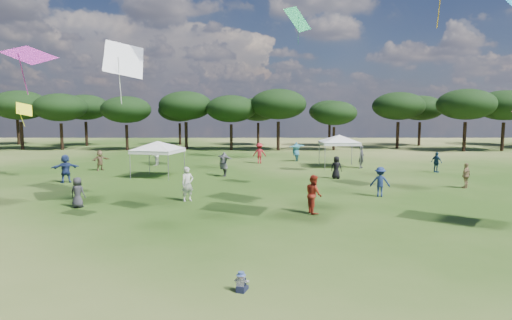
{
  "coord_description": "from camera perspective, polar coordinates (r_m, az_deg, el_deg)",
  "views": [
    {
      "loc": [
        0.46,
        -8.63,
        4.75
      ],
      "look_at": [
        0.47,
        6.0,
        3.1
      ],
      "focal_mm": 30.0,
      "sensor_mm": 36.0,
      "label": 1
    }
  ],
  "objects": [
    {
      "name": "toddler",
      "position": [
        11.78,
        -1.95,
        -16.04
      ],
      "size": [
        0.41,
        0.44,
        0.55
      ],
      "rotation": [
        0.0,
        0.0,
        -0.31
      ],
      "color": "#161932",
      "rests_on": "ground"
    },
    {
      "name": "tent_right",
      "position": [
        37.51,
        11.05,
        3.13
      ],
      "size": [
        6.31,
        6.31,
        3.09
      ],
      "rotation": [
        0.0,
        0.0,
        0.01
      ],
      "color": "gray",
      "rests_on": "ground"
    },
    {
      "name": "festival_crowd",
      "position": [
        32.35,
        -1.73,
        -0.4
      ],
      "size": [
        28.39,
        22.86,
        1.92
      ],
      "color": "silver",
      "rests_on": "ground"
    },
    {
      "name": "tent_left",
      "position": [
        32.06,
        -12.98,
        2.25
      ],
      "size": [
        6.1,
        6.1,
        2.93
      ],
      "rotation": [
        0.0,
        0.0,
        -0.23
      ],
      "color": "gray",
      "rests_on": "ground"
    },
    {
      "name": "tree_line",
      "position": [
        56.08,
        1.94,
        7.12
      ],
      "size": [
        108.78,
        17.63,
        7.77
      ],
      "color": "black",
      "rests_on": "ground"
    }
  ]
}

